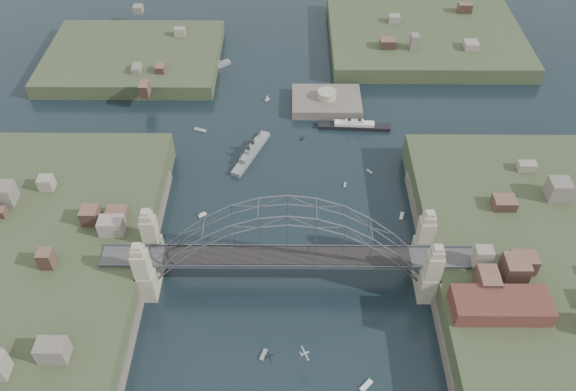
% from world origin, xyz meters
% --- Properties ---
extents(ground, '(500.00, 500.00, 0.00)m').
position_xyz_m(ground, '(0.00, 0.00, 0.00)').
color(ground, black).
rests_on(ground, ground).
extents(bridge, '(84.00, 13.80, 24.60)m').
position_xyz_m(bridge, '(0.00, 0.00, 12.32)').
color(bridge, '#464548').
rests_on(bridge, ground).
extents(shore_west, '(50.50, 90.00, 12.00)m').
position_xyz_m(shore_west, '(-57.32, 0.00, 1.97)').
color(shore_west, '#354125').
rests_on(shore_west, ground).
extents(shore_east, '(50.50, 90.00, 12.00)m').
position_xyz_m(shore_east, '(57.32, 0.00, 1.97)').
color(shore_east, '#354125').
rests_on(shore_east, ground).
extents(headland_nw, '(60.00, 45.00, 9.00)m').
position_xyz_m(headland_nw, '(-55.00, 95.00, 0.50)').
color(headland_nw, '#354125').
rests_on(headland_nw, ground).
extents(headland_ne, '(70.00, 55.00, 9.50)m').
position_xyz_m(headland_ne, '(50.00, 110.00, 0.75)').
color(headland_ne, '#354125').
rests_on(headland_ne, ground).
extents(fort_island, '(22.00, 16.00, 9.40)m').
position_xyz_m(fort_island, '(12.00, 70.00, -0.34)').
color(fort_island, '#5A5247').
rests_on(fort_island, ground).
extents(wharf_shed, '(20.00, 8.00, 4.00)m').
position_xyz_m(wharf_shed, '(44.00, -14.00, 10.00)').
color(wharf_shed, '#592D26').
rests_on(wharf_shed, shore_east).
extents(finger_pier, '(4.00, 22.00, 1.40)m').
position_xyz_m(finger_pier, '(39.00, -28.00, 0.70)').
color(finger_pier, '#464548').
rests_on(finger_pier, ground).
extents(naval_cruiser_near, '(10.46, 20.06, 6.18)m').
position_xyz_m(naval_cruiser_near, '(-10.94, 44.99, 0.96)').
color(naval_cruiser_near, gray).
rests_on(naval_cruiser_near, ground).
extents(naval_cruiser_far, '(14.58, 11.51, 5.54)m').
position_xyz_m(naval_cruiser_far, '(-28.04, 90.88, 0.86)').
color(naval_cruiser_far, gray).
rests_on(naval_cruiser_far, ground).
extents(ocean_liner, '(22.17, 4.19, 5.41)m').
position_xyz_m(ocean_liner, '(20.06, 58.22, 0.84)').
color(ocean_liner, black).
rests_on(ocean_liner, ground).
extents(aeroplane, '(1.98, 3.38, 0.51)m').
position_xyz_m(aeroplane, '(3.53, -22.55, 5.19)').
color(aeroplane, '#AFB1B7').
extents(small_boat_a, '(2.25, 1.80, 1.43)m').
position_xyz_m(small_boat_a, '(-22.43, 20.62, 0.29)').
color(small_boat_a, white).
rests_on(small_boat_a, ground).
extents(small_boat_b, '(0.99, 2.14, 0.45)m').
position_xyz_m(small_boat_b, '(15.62, 32.30, 0.15)').
color(small_boat_b, white).
rests_on(small_boat_b, ground).
extents(small_boat_c, '(1.76, 2.86, 0.45)m').
position_xyz_m(small_boat_c, '(-4.88, -19.93, 0.15)').
color(small_boat_c, white).
rests_on(small_boat_c, ground).
extents(small_boat_d, '(1.91, 2.21, 0.45)m').
position_xyz_m(small_boat_d, '(22.92, 37.84, 0.15)').
color(small_boat_d, white).
rests_on(small_boat_d, ground).
extents(small_boat_e, '(4.09, 2.57, 0.45)m').
position_xyz_m(small_boat_e, '(-27.27, 56.65, 0.15)').
color(small_boat_e, white).
rests_on(small_boat_e, ground).
extents(small_boat_f, '(1.33, 1.70, 0.45)m').
position_xyz_m(small_boat_f, '(4.05, 52.81, 0.15)').
color(small_boat_f, white).
rests_on(small_boat_f, ground).
extents(small_boat_g, '(2.92, 2.94, 0.45)m').
position_xyz_m(small_boat_g, '(16.10, -26.72, 0.15)').
color(small_boat_g, white).
rests_on(small_boat_g, ground).
extents(small_boat_h, '(1.86, 1.99, 2.38)m').
position_xyz_m(small_boat_h, '(-7.17, 72.79, 0.93)').
color(small_boat_h, white).
rests_on(small_boat_h, ground).
extents(small_boat_i, '(1.58, 2.68, 1.43)m').
position_xyz_m(small_boat_i, '(29.67, 20.67, 0.28)').
color(small_boat_i, white).
rests_on(small_boat_i, ground).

